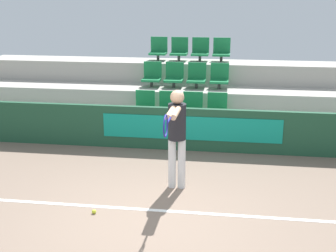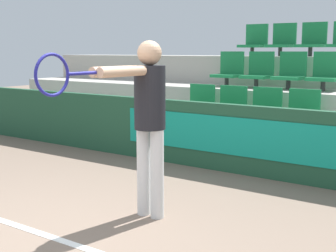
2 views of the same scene
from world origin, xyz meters
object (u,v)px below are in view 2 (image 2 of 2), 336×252
(stadium_chair_7, at_px, (325,73))
(tennis_player, at_px, (145,111))
(stadium_chair_2, at_px, (264,111))
(stadium_chair_8, at_px, (254,42))
(stadium_chair_6, at_px, (290,72))
(stadium_chair_10, at_px, (312,41))
(stadium_chair_1, at_px, (230,108))
(stadium_chair_3, at_px, (301,113))
(stadium_chair_5, at_px, (258,71))
(stadium_chair_4, at_px, (229,71))
(stadium_chair_0, at_px, (199,106))
(stadium_chair_9, at_px, (282,41))

(stadium_chair_7, distance_m, tennis_player, 3.72)
(stadium_chair_7, bearing_deg, stadium_chair_2, -118.87)
(stadium_chair_2, relative_size, stadium_chair_8, 1.00)
(tennis_player, bearing_deg, stadium_chair_6, 90.66)
(stadium_chair_8, xyz_separation_m, stadium_chair_10, (1.07, 0.00, 0.00))
(stadium_chair_1, relative_size, stadium_chair_2, 1.00)
(tennis_player, bearing_deg, stadium_chair_1, 101.82)
(stadium_chair_1, bearing_deg, stadium_chair_3, 0.00)
(stadium_chair_5, xyz_separation_m, stadium_chair_6, (0.54, 0.00, 0.00))
(stadium_chair_4, distance_m, stadium_chair_5, 0.54)
(stadium_chair_3, distance_m, tennis_player, 2.77)
(stadium_chair_4, bearing_deg, stadium_chair_0, -90.00)
(stadium_chair_6, xyz_separation_m, stadium_chair_8, (-1.07, 0.97, 0.50))
(stadium_chair_1, xyz_separation_m, stadium_chair_3, (1.07, 0.00, 0.00))
(stadium_chair_3, relative_size, stadium_chair_4, 1.00)
(stadium_chair_0, height_order, stadium_chair_3, same)
(stadium_chair_2, distance_m, stadium_chair_10, 2.19)
(stadium_chair_0, height_order, stadium_chair_10, stadium_chair_10)
(stadium_chair_1, bearing_deg, stadium_chair_10, 74.59)
(stadium_chair_6, relative_size, tennis_player, 0.35)
(stadium_chair_1, bearing_deg, stadium_chair_4, 118.87)
(stadium_chair_1, height_order, stadium_chair_7, stadium_chair_7)
(stadium_chair_6, bearing_deg, stadium_chair_8, 137.79)
(stadium_chair_4, xyz_separation_m, stadium_chair_9, (0.54, 0.97, 0.50))
(stadium_chair_1, distance_m, stadium_chair_6, 1.22)
(stadium_chair_1, distance_m, stadium_chair_10, 2.25)
(stadium_chair_5, bearing_deg, stadium_chair_4, 180.00)
(stadium_chair_4, relative_size, stadium_chair_5, 1.00)
(stadium_chair_5, xyz_separation_m, stadium_chair_9, (0.00, 0.97, 0.50))
(stadium_chair_0, bearing_deg, stadium_chair_3, 0.00)
(stadium_chair_0, relative_size, stadium_chair_5, 1.00)
(stadium_chair_9, bearing_deg, stadium_chair_4, -118.87)
(stadium_chair_6, height_order, stadium_chair_9, stadium_chair_9)
(stadium_chair_0, height_order, tennis_player, tennis_player)
(stadium_chair_0, bearing_deg, stadium_chair_10, 61.13)
(stadium_chair_0, bearing_deg, stadium_chair_2, 0.00)
(stadium_chair_4, bearing_deg, stadium_chair_10, 42.21)
(stadium_chair_10, xyz_separation_m, tennis_player, (-0.01, -4.65, -0.72))
(stadium_chair_6, bearing_deg, stadium_chair_4, 180.00)
(stadium_chair_3, relative_size, stadium_chair_6, 1.00)
(stadium_chair_6, distance_m, stadium_chair_10, 1.09)
(stadium_chair_3, xyz_separation_m, stadium_chair_7, (0.00, 0.97, 0.50))
(stadium_chair_6, relative_size, stadium_chair_8, 1.00)
(stadium_chair_5, bearing_deg, stadium_chair_10, 61.13)
(stadium_chair_2, xyz_separation_m, stadium_chair_7, (0.54, 0.97, 0.50))
(stadium_chair_2, bearing_deg, stadium_chair_8, 118.87)
(stadium_chair_9, distance_m, tennis_player, 4.74)
(stadium_chair_5, distance_m, stadium_chair_6, 0.54)
(stadium_chair_4, height_order, stadium_chair_8, stadium_chair_8)
(stadium_chair_3, height_order, stadium_chair_10, stadium_chair_10)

